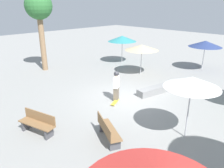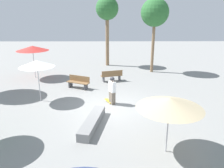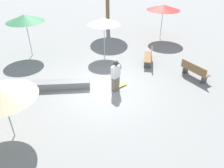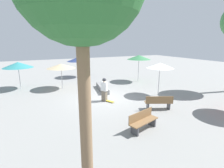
{
  "view_description": "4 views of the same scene",
  "coord_description": "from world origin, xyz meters",
  "px_view_note": "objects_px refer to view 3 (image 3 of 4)",
  "views": [
    {
      "loc": [
        8.05,
        7.22,
        4.82
      ],
      "look_at": [
        1.01,
        0.07,
        1.1
      ],
      "focal_mm": 35.0,
      "sensor_mm": 36.0,
      "label": 1
    },
    {
      "loc": [
        -10.92,
        -0.0,
        4.87
      ],
      "look_at": [
        0.11,
        -0.1,
        1.31
      ],
      "focal_mm": 35.0,
      "sensor_mm": 36.0,
      "label": 2
    },
    {
      "loc": [
        -2.12,
        -8.74,
        5.89
      ],
      "look_at": [
        0.17,
        -0.7,
        0.75
      ],
      "focal_mm": 35.0,
      "sensor_mm": 36.0,
      "label": 3
    },
    {
      "loc": [
        10.82,
        -4.59,
        3.94
      ],
      "look_at": [
        1.0,
        0.22,
        1.26
      ],
      "focal_mm": 28.0,
      "sensor_mm": 36.0,
      "label": 4
    }
  ],
  "objects_px": {
    "skateboard": "(120,86)",
    "concrete_ledge": "(61,85)",
    "bench_near": "(194,71)",
    "shade_umbrella_tan": "(1,92)",
    "shade_umbrella_green": "(25,18)",
    "skater_main": "(116,75)",
    "bench_far": "(149,57)",
    "shade_umbrella_white": "(104,21)",
    "shade_umbrella_red": "(164,7)"
  },
  "relations": [
    {
      "from": "concrete_ledge",
      "to": "shade_umbrella_white",
      "type": "xyz_separation_m",
      "value": [
        3.06,
        3.27,
        2.03
      ]
    },
    {
      "from": "bench_far",
      "to": "shade_umbrella_tan",
      "type": "distance_m",
      "value": 8.55
    },
    {
      "from": "concrete_ledge",
      "to": "shade_umbrella_green",
      "type": "height_order",
      "value": "shade_umbrella_green"
    },
    {
      "from": "skater_main",
      "to": "shade_umbrella_green",
      "type": "distance_m",
      "value": 7.0
    },
    {
      "from": "skateboard",
      "to": "shade_umbrella_red",
      "type": "height_order",
      "value": "shade_umbrella_red"
    },
    {
      "from": "concrete_ledge",
      "to": "shade_umbrella_red",
      "type": "bearing_deg",
      "value": 32.89
    },
    {
      "from": "skateboard",
      "to": "bench_far",
      "type": "relative_size",
      "value": 0.5
    },
    {
      "from": "bench_near",
      "to": "shade_umbrella_green",
      "type": "height_order",
      "value": "shade_umbrella_green"
    },
    {
      "from": "skater_main",
      "to": "skateboard",
      "type": "height_order",
      "value": "skater_main"
    },
    {
      "from": "bench_far",
      "to": "shade_umbrella_green",
      "type": "distance_m",
      "value": 7.8
    },
    {
      "from": "skater_main",
      "to": "concrete_ledge",
      "type": "height_order",
      "value": "skater_main"
    },
    {
      "from": "concrete_ledge",
      "to": "shade_umbrella_green",
      "type": "relative_size",
      "value": 1.11
    },
    {
      "from": "concrete_ledge",
      "to": "shade_umbrella_red",
      "type": "height_order",
      "value": "shade_umbrella_red"
    },
    {
      "from": "shade_umbrella_tan",
      "to": "skater_main",
      "type": "bearing_deg",
      "value": 23.33
    },
    {
      "from": "shade_umbrella_green",
      "to": "shade_umbrella_red",
      "type": "distance_m",
      "value": 9.52
    },
    {
      "from": "shade_umbrella_red",
      "to": "shade_umbrella_white",
      "type": "bearing_deg",
      "value": -158.92
    },
    {
      "from": "concrete_ledge",
      "to": "skateboard",
      "type": "bearing_deg",
      "value": -14.34
    },
    {
      "from": "bench_near",
      "to": "bench_far",
      "type": "xyz_separation_m",
      "value": [
        -1.6,
        2.29,
        0.0
      ]
    },
    {
      "from": "skater_main",
      "to": "bench_far",
      "type": "height_order",
      "value": "skater_main"
    },
    {
      "from": "bench_near",
      "to": "shade_umbrella_tan",
      "type": "height_order",
      "value": "shade_umbrella_tan"
    },
    {
      "from": "bench_far",
      "to": "shade_umbrella_tan",
      "type": "bearing_deg",
      "value": 145.34
    },
    {
      "from": "skateboard",
      "to": "bench_near",
      "type": "height_order",
      "value": "bench_near"
    },
    {
      "from": "skateboard",
      "to": "shade_umbrella_tan",
      "type": "bearing_deg",
      "value": 179.02
    },
    {
      "from": "shade_umbrella_red",
      "to": "skateboard",
      "type": "bearing_deg",
      "value": -131.19
    },
    {
      "from": "shade_umbrella_tan",
      "to": "shade_umbrella_red",
      "type": "bearing_deg",
      "value": 38.93
    },
    {
      "from": "shade_umbrella_tan",
      "to": "bench_far",
      "type": "bearing_deg",
      "value": 30.12
    },
    {
      "from": "bench_far",
      "to": "concrete_ledge",
      "type": "bearing_deg",
      "value": 129.5
    },
    {
      "from": "bench_near",
      "to": "shade_umbrella_green",
      "type": "distance_m",
      "value": 10.26
    },
    {
      "from": "shade_umbrella_white",
      "to": "skateboard",
      "type": "bearing_deg",
      "value": -93.21
    },
    {
      "from": "skateboard",
      "to": "concrete_ledge",
      "type": "bearing_deg",
      "value": 140.6
    },
    {
      "from": "skater_main",
      "to": "concrete_ledge",
      "type": "relative_size",
      "value": 0.55
    },
    {
      "from": "shade_umbrella_green",
      "to": "shade_umbrella_white",
      "type": "distance_m",
      "value": 4.75
    },
    {
      "from": "bench_near",
      "to": "bench_far",
      "type": "bearing_deg",
      "value": -161.01
    },
    {
      "from": "skateboard",
      "to": "concrete_ledge",
      "type": "relative_size",
      "value": 0.28
    },
    {
      "from": "skateboard",
      "to": "shade_umbrella_white",
      "type": "distance_m",
      "value": 4.55
    },
    {
      "from": "skater_main",
      "to": "shade_umbrella_red",
      "type": "distance_m",
      "value": 8.31
    },
    {
      "from": "concrete_ledge",
      "to": "shade_umbrella_tan",
      "type": "relative_size",
      "value": 1.24
    },
    {
      "from": "skateboard",
      "to": "bench_near",
      "type": "bearing_deg",
      "value": -27.93
    },
    {
      "from": "skateboard",
      "to": "concrete_ledge",
      "type": "xyz_separation_m",
      "value": [
        -2.84,
        0.73,
        0.13
      ]
    },
    {
      "from": "bench_far",
      "to": "shade_umbrella_green",
      "type": "bearing_deg",
      "value": 89.99
    },
    {
      "from": "bench_far",
      "to": "skateboard",
      "type": "bearing_deg",
      "value": 155.17
    },
    {
      "from": "bench_far",
      "to": "shade_umbrella_red",
      "type": "xyz_separation_m",
      "value": [
        2.68,
        3.82,
        1.91
      ]
    },
    {
      "from": "skater_main",
      "to": "skateboard",
      "type": "relative_size",
      "value": 1.98
    },
    {
      "from": "skater_main",
      "to": "shade_umbrella_white",
      "type": "xyz_separation_m",
      "value": [
        0.51,
        4.2,
        1.36
      ]
    },
    {
      "from": "skateboard",
      "to": "shade_umbrella_tan",
      "type": "distance_m",
      "value": 5.58
    },
    {
      "from": "bench_near",
      "to": "shade_umbrella_tan",
      "type": "xyz_separation_m",
      "value": [
        -8.88,
        -1.94,
        1.52
      ]
    },
    {
      "from": "shade_umbrella_tan",
      "to": "shade_umbrella_white",
      "type": "bearing_deg",
      "value": 50.74
    },
    {
      "from": "skateboard",
      "to": "shade_umbrella_red",
      "type": "bearing_deg",
      "value": 23.76
    },
    {
      "from": "bench_far",
      "to": "shade_umbrella_red",
      "type": "bearing_deg",
      "value": -9.81
    },
    {
      "from": "skater_main",
      "to": "bench_near",
      "type": "height_order",
      "value": "skater_main"
    }
  ]
}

